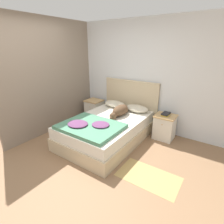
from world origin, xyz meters
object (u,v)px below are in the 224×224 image
(pillow_right, at_px, (137,108))
(pillow_left, at_px, (115,104))
(bed, at_px, (107,130))
(nightstand_right, at_px, (164,127))
(nightstand_left, at_px, (94,109))
(dog, at_px, (120,111))
(book_stack, at_px, (166,114))

(pillow_right, bearing_deg, pillow_left, 180.00)
(bed, bearing_deg, pillow_right, 68.28)
(bed, bearing_deg, nightstand_right, 37.91)
(nightstand_left, xyz_separation_m, dog, (1.13, -0.45, 0.33))
(nightstand_right, height_order, pillow_right, pillow_right)
(nightstand_left, bearing_deg, pillow_left, -0.52)
(pillow_right, relative_size, book_stack, 2.49)
(nightstand_left, distance_m, pillow_left, 0.76)
(pillow_left, relative_size, pillow_right, 1.00)
(nightstand_left, bearing_deg, nightstand_right, 0.00)
(nightstand_left, bearing_deg, bed, -37.91)
(bed, height_order, book_stack, book_stack)
(bed, distance_m, book_stack, 1.32)
(dog, bearing_deg, nightstand_right, 27.05)
(dog, bearing_deg, book_stack, 27.61)
(bed, relative_size, book_stack, 8.84)
(nightstand_right, bearing_deg, bed, -142.09)
(nightstand_right, height_order, dog, dog)
(book_stack, bearing_deg, nightstand_right, -43.02)
(dog, bearing_deg, pillow_right, 66.99)
(nightstand_left, bearing_deg, book_stack, 0.20)
(pillow_right, xyz_separation_m, book_stack, (0.69, 0.01, 0.01))
(dog, bearing_deg, pillow_left, 133.93)
(nightstand_left, height_order, pillow_right, pillow_right)
(nightstand_left, relative_size, nightstand_right, 1.00)
(bed, bearing_deg, pillow_left, 111.72)
(bed, relative_size, pillow_left, 3.55)
(bed, relative_size, pillow_right, 3.55)
(bed, distance_m, pillow_left, 0.90)
(bed, bearing_deg, nightstand_left, 142.09)
(pillow_right, xyz_separation_m, dog, (-0.19, -0.45, 0.04))
(nightstand_right, height_order, book_stack, book_stack)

